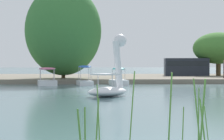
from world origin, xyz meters
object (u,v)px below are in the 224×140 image
pedal_boat_teal (119,80)px  tree_willow_overhanging (63,31)px  pedal_boat_blue (85,79)px  parked_van (186,66)px  swan_boat (111,80)px  tree_broadleaf_right (218,48)px  pedal_boat_pink (47,80)px

pedal_boat_teal → tree_willow_overhanging: 7.84m
pedal_boat_blue → parked_van: size_ratio=0.46×
swan_boat → parked_van: bearing=69.6°
pedal_boat_teal → tree_broadleaf_right: bearing=48.5°
swan_boat → pedal_boat_pink: bearing=111.6°
swan_boat → pedal_boat_teal: bearing=85.0°
swan_boat → pedal_boat_pink: size_ratio=1.35×
pedal_boat_teal → pedal_boat_pink: pedal_boat_pink is taller
pedal_boat_pink → tree_willow_overhanging: (0.91, 4.66, 4.25)m
pedal_boat_teal → tree_willow_overhanging: bearing=136.2°
tree_willow_overhanging → tree_broadleaf_right: 18.98m
parked_van → tree_willow_overhanging: bearing=-147.1°
swan_boat → tree_willow_overhanging: 17.19m
swan_boat → pedal_boat_teal: swan_boat is taller
tree_willow_overhanging → swan_boat: bearing=-77.2°
pedal_boat_blue → swan_boat: bearing=-82.1°
swan_boat → parked_van: size_ratio=0.67×
swan_boat → pedal_boat_teal: 11.84m
pedal_boat_teal → tree_broadleaf_right: tree_broadleaf_right is taller
pedal_boat_pink → pedal_boat_teal: bearing=1.2°
pedal_boat_teal → parked_van: (8.17, 12.90, 1.04)m
tree_broadleaf_right → swan_boat: bearing=-117.2°
swan_boat → pedal_boat_pink: swan_boat is taller
swan_boat → pedal_boat_teal: (1.04, 11.79, -0.41)m
pedal_boat_blue → parked_van: parked_van is taller
pedal_boat_pink → parked_van: bearing=43.3°
tree_broadleaf_right → tree_willow_overhanging: bearing=-151.8°
tree_willow_overhanging → tree_broadleaf_right: (16.69, 8.95, -1.22)m
tree_willow_overhanging → parked_van: (12.91, 8.35, -3.24)m
tree_broadleaf_right → pedal_boat_teal: bearing=-131.5°
pedal_boat_pink → tree_willow_overhanging: 6.38m
pedal_boat_teal → tree_broadleaf_right: (11.95, 13.50, 3.06)m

